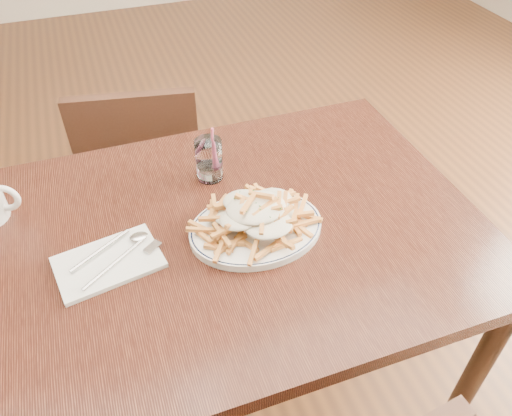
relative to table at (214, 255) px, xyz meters
name	(u,v)px	position (x,y,z in m)	size (l,w,h in m)	color
floor	(226,397)	(0.00, 0.00, -0.67)	(7.00, 7.00, 0.00)	black
table	(214,255)	(0.00, 0.00, 0.00)	(1.20, 0.80, 0.75)	black
chair_far	(146,174)	(-0.07, 0.63, -0.21)	(0.44, 0.44, 0.82)	black
fries_plate	(256,228)	(0.09, -0.03, 0.09)	(0.35, 0.32, 0.02)	white
loaded_fries	(256,212)	(0.09, -0.03, 0.14)	(0.25, 0.21, 0.07)	#C4823C
napkin	(108,262)	(-0.23, -0.02, 0.08)	(0.21, 0.14, 0.01)	silver
cutlery	(107,257)	(-0.23, -0.02, 0.09)	(0.19, 0.17, 0.01)	silver
water_glass	(209,162)	(0.05, 0.19, 0.12)	(0.07, 0.07, 0.14)	white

